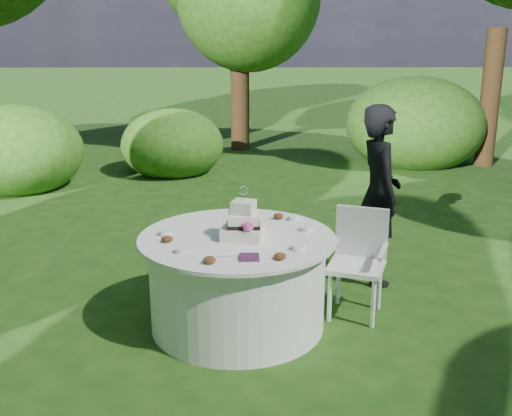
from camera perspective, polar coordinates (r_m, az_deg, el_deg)
The scene contains 9 objects.
ground at distance 5.02m, azimuth -1.74°, elevation -11.03°, with size 80.00×80.00×0.00m, color #183C10.
napkins at distance 4.26m, azimuth -0.64°, elevation -4.71°, with size 0.14×0.14×0.02m, color #481F3D.
feather_plume at distance 4.33m, azimuth -3.62°, elevation -4.42°, with size 0.48×0.07×0.01m, color white.
guest at distance 5.72m, azimuth 11.60°, elevation 1.21°, with size 0.62×0.41×1.70m, color black.
table at distance 4.86m, azimuth -1.78°, elevation -6.95°, with size 1.56×1.56×0.77m.
cake at distance 4.64m, azimuth -1.18°, elevation -1.56°, with size 0.37×0.37×0.42m.
chair at distance 5.12m, azimuth 9.73°, elevation -4.36°, with size 0.57×0.57×0.90m.
votives at distance 4.69m, azimuth -0.51°, elevation -2.54°, with size 1.23×0.88×0.04m.
petal_cups at distance 4.53m, azimuth -2.02°, elevation -3.19°, with size 0.98×1.13×0.05m.
Camera 1 is at (0.07, -4.47, 2.30)m, focal length 42.00 mm.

